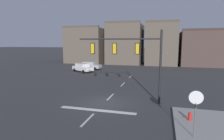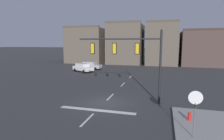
{
  "view_description": "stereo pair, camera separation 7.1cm",
  "coord_description": "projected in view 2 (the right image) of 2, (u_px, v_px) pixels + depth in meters",
  "views": [
    {
      "loc": [
        5.03,
        -15.9,
        5.42
      ],
      "look_at": [
        -0.28,
        3.61,
        2.52
      ],
      "focal_mm": 30.35,
      "sensor_mm": 36.0,
      "label": 1
    },
    {
      "loc": [
        5.1,
        -15.88,
        5.42
      ],
      "look_at": [
        -0.28,
        3.61,
        2.52
      ],
      "focal_mm": 30.35,
      "sensor_mm": 36.0,
      "label": 2
    }
  ],
  "objects": [
    {
      "name": "sidewalk_near_corner",
      "position": [
        219.0,
        134.0,
        11.23
      ],
      "size": [
        5.0,
        8.0,
        0.15
      ],
      "primitive_type": "cube",
      "color": "gray",
      "rests_on": "ground"
    },
    {
      "name": "building_row",
      "position": [
        134.0,
        46.0,
        49.8
      ],
      "size": [
        38.84,
        11.05,
        10.66
      ],
      "color": "brown",
      "rests_on": "ground"
    },
    {
      "name": "car_lot_nearside",
      "position": [
        90.0,
        65.0,
        38.66
      ],
      "size": [
        4.53,
        2.09,
        1.61
      ],
      "color": "#9EA0A5",
      "rests_on": "ground"
    },
    {
      "name": "stop_bar_paint",
      "position": [
        97.0,
        110.0,
        15.36
      ],
      "size": [
        6.4,
        0.5,
        0.01
      ],
      "primitive_type": "cube",
      "color": "silver",
      "rests_on": "ground"
    },
    {
      "name": "stop_sign",
      "position": [
        195.0,
        103.0,
        10.38
      ],
      "size": [
        0.76,
        0.64,
        2.83
      ],
      "color": "#56565B",
      "rests_on": "ground"
    },
    {
      "name": "lane_centreline",
      "position": [
        110.0,
        97.0,
        19.18
      ],
      "size": [
        0.16,
        26.4,
        0.01
      ],
      "color": "silver",
      "rests_on": "ground"
    },
    {
      "name": "fire_hydrant",
      "position": [
        189.0,
        118.0,
        12.96
      ],
      "size": [
        0.4,
        0.3,
        0.75
      ],
      "color": "red",
      "rests_on": "ground"
    },
    {
      "name": "signal_mast_near_side",
      "position": [
        133.0,
        54.0,
        16.96
      ],
      "size": [
        7.45,
        0.88,
        6.58
      ],
      "color": "black",
      "rests_on": "ground"
    },
    {
      "name": "ground_plane",
      "position": [
        104.0,
        103.0,
        17.27
      ],
      "size": [
        400.0,
        400.0,
        0.0
      ],
      "primitive_type": "plane",
      "color": "#353538"
    },
    {
      "name": "car_lot_middle",
      "position": [
        83.0,
        67.0,
        35.49
      ],
      "size": [
        4.7,
        3.8,
        1.61
      ],
      "color": "silver",
      "rests_on": "ground"
    }
  ]
}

